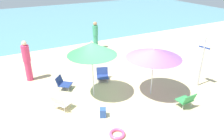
# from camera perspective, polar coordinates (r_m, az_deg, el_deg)

# --- Properties ---
(ground_plane) EXTENTS (40.00, 40.00, 0.00)m
(ground_plane) POSITION_cam_1_polar(r_m,az_deg,el_deg) (8.32, 2.12, -6.71)
(ground_plane) COLOR #D3BC8C
(sea_water) EXTENTS (40.00, 16.00, 0.01)m
(sea_water) POSITION_cam_1_polar(r_m,az_deg,el_deg) (21.35, -18.27, 12.06)
(sea_water) COLOR #5693A3
(sea_water) RESTS_ON ground_plane
(umbrella_purple) EXTENTS (1.97, 1.97, 1.87)m
(umbrella_purple) POSITION_cam_1_polar(r_m,az_deg,el_deg) (7.85, 10.79, 4.23)
(umbrella_purple) COLOR silver
(umbrella_purple) RESTS_ON ground_plane
(umbrella_green) EXTENTS (1.72, 1.72, 2.15)m
(umbrella_green) POSITION_cam_1_polar(r_m,az_deg,el_deg) (7.52, -5.20, 5.50)
(umbrella_green) COLOR silver
(umbrella_green) RESTS_ON ground_plane
(beach_chair_a) EXTENTS (0.65, 0.69, 0.51)m
(beach_chair_a) POSITION_cam_1_polar(r_m,az_deg,el_deg) (9.34, -2.48, -1.15)
(beach_chair_a) COLOR navy
(beach_chair_a) RESTS_ON ground_plane
(beach_chair_b) EXTENTS (0.70, 0.69, 0.52)m
(beach_chair_b) POSITION_cam_1_polar(r_m,az_deg,el_deg) (8.86, -12.56, -3.25)
(beach_chair_b) COLOR navy
(beach_chair_b) RESTS_ON ground_plane
(beach_chair_c) EXTENTS (0.51, 0.49, 0.57)m
(beach_chair_c) POSITION_cam_1_polar(r_m,az_deg,el_deg) (7.93, 18.69, -7.25)
(beach_chair_c) COLOR #33934C
(beach_chair_c) RESTS_ON ground_plane
(beach_chair_d) EXTENTS (0.74, 0.74, 0.60)m
(beach_chair_d) POSITION_cam_1_polar(r_m,az_deg,el_deg) (7.60, -13.13, -8.02)
(beach_chair_d) COLOR white
(beach_chair_d) RESTS_ON ground_plane
(person_a) EXTENTS (0.32, 0.32, 1.74)m
(person_a) POSITION_cam_1_polar(r_m,az_deg,el_deg) (9.72, -21.08, 2.22)
(person_a) COLOR #DB3866
(person_a) RESTS_ON ground_plane
(person_b) EXTENTS (0.31, 0.31, 1.59)m
(person_b) POSITION_cam_1_polar(r_m,az_deg,el_deg) (12.91, -4.30, 8.94)
(person_b) COLOR #389970
(person_b) RESTS_ON ground_plane
(warning_sign) EXTENTS (0.12, 0.45, 2.00)m
(warning_sign) POSITION_cam_1_polar(r_m,az_deg,el_deg) (9.16, 22.41, 3.40)
(warning_sign) COLOR #ADADB2
(warning_sign) RESTS_ON ground_plane
(swim_ring) EXTENTS (0.47, 0.47, 0.09)m
(swim_ring) POSITION_cam_1_polar(r_m,az_deg,el_deg) (6.58, 1.34, -16.17)
(swim_ring) COLOR #E54C7F
(swim_ring) RESTS_ON ground_plane
(beach_bag) EXTENTS (0.28, 0.29, 0.29)m
(beach_bag) POSITION_cam_1_polar(r_m,az_deg,el_deg) (7.21, -2.37, -10.93)
(beach_bag) COLOR #2D519E
(beach_bag) RESTS_ON ground_plane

